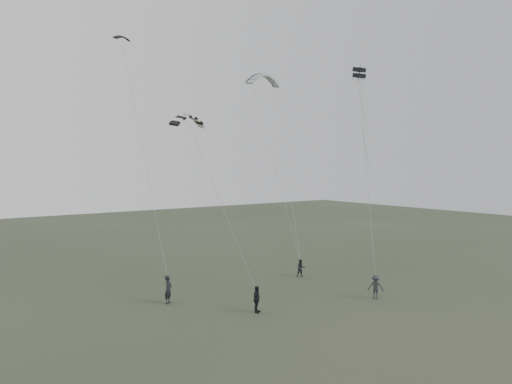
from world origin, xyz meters
TOP-DOWN VIEW (x-y plane):
  - ground at (0.00, 0.00)m, footprint 140.00×140.00m
  - flyer_left at (-6.06, 5.81)m, footprint 0.83×0.80m
  - flyer_right at (6.45, 6.47)m, footprint 0.89×0.81m
  - flyer_center at (-2.46, 0.58)m, footprint 1.06×0.92m
  - flyer_far at (6.22, -1.71)m, footprint 1.18×1.24m
  - kite_dark_small at (-6.23, 13.05)m, footprint 1.39×0.81m
  - kite_pale_large at (6.48, 11.71)m, footprint 3.55×1.27m
  - kite_striped at (-5.41, 3.99)m, footprint 2.87×1.65m
  - kite_box at (7.70, 1.39)m, footprint 0.75×0.86m

SIDE VIEW (x-z plane):
  - ground at x=0.00m, z-range 0.00..0.00m
  - flyer_right at x=6.45m, z-range 0.00..1.47m
  - flyer_far at x=6.22m, z-range 0.00..1.69m
  - flyer_center at x=-2.46m, z-range 0.00..1.72m
  - flyer_left at x=-6.06m, z-range 0.00..1.92m
  - kite_striped at x=-5.41m, z-range 11.93..13.15m
  - kite_box at x=7.70m, z-range 15.88..16.74m
  - kite_pale_large at x=6.48m, z-range 16.67..18.24m
  - kite_dark_small at x=-6.23m, z-range 18.99..19.56m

